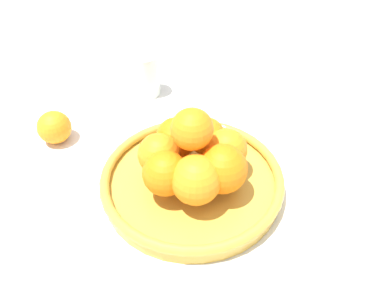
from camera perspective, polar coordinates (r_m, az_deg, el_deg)
ground_plane at (r=0.68m, az=-0.00°, el=-6.59°), size 4.00×4.00×0.00m
fruit_bowl at (r=0.66m, az=-0.00°, el=-5.49°), size 0.32×0.32×0.04m
orange_pile at (r=0.61m, az=0.26°, el=-1.47°), size 0.19×0.19×0.13m
stray_orange at (r=0.80m, az=-20.25°, el=2.40°), size 0.07×0.07×0.07m
drinking_glass at (r=0.90m, az=-7.07°, el=10.41°), size 0.07×0.07×0.10m
napkin_folded at (r=0.89m, az=14.56°, el=5.66°), size 0.21×0.21×0.01m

